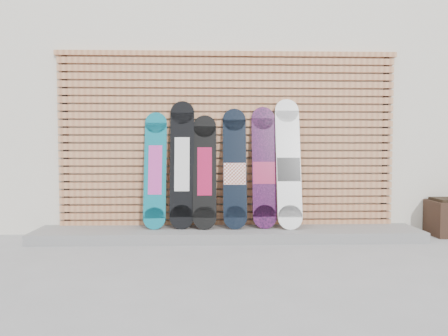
{
  "coord_description": "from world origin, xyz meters",
  "views": [
    {
      "loc": [
        -0.36,
        -4.53,
        1.13
      ],
      "look_at": [
        -0.2,
        0.75,
        0.85
      ],
      "focal_mm": 35.0,
      "sensor_mm": 36.0,
      "label": 1
    }
  ],
  "objects_px": {
    "snowboard_2": "(205,171)",
    "snowboard_5": "(288,164)",
    "snowboard_3": "(235,169)",
    "snowboard_1": "(182,164)",
    "snowboard_4": "(264,168)",
    "snowboard_0": "(155,170)"
  },
  "relations": [
    {
      "from": "snowboard_2",
      "to": "snowboard_5",
      "type": "bearing_deg",
      "value": -1.08
    },
    {
      "from": "snowboard_3",
      "to": "snowboard_5",
      "type": "bearing_deg",
      "value": -1.97
    },
    {
      "from": "snowboard_1",
      "to": "snowboard_3",
      "type": "bearing_deg",
      "value": -1.49
    },
    {
      "from": "snowboard_3",
      "to": "snowboard_5",
      "type": "distance_m",
      "value": 0.66
    },
    {
      "from": "snowboard_2",
      "to": "snowboard_5",
      "type": "xyz_separation_m",
      "value": [
        1.02,
        -0.02,
        0.09
      ]
    },
    {
      "from": "snowboard_4",
      "to": "snowboard_5",
      "type": "xyz_separation_m",
      "value": [
        0.3,
        -0.04,
        0.05
      ]
    },
    {
      "from": "snowboard_2",
      "to": "snowboard_3",
      "type": "xyz_separation_m",
      "value": [
        0.37,
        0.0,
        0.03
      ]
    },
    {
      "from": "snowboard_1",
      "to": "snowboard_5",
      "type": "distance_m",
      "value": 1.3
    },
    {
      "from": "snowboard_1",
      "to": "snowboard_2",
      "type": "xyz_separation_m",
      "value": [
        0.28,
        -0.02,
        -0.09
      ]
    },
    {
      "from": "snowboard_3",
      "to": "snowboard_5",
      "type": "height_order",
      "value": "snowboard_5"
    },
    {
      "from": "snowboard_5",
      "to": "snowboard_2",
      "type": "bearing_deg",
      "value": 178.92
    },
    {
      "from": "snowboard_3",
      "to": "snowboard_5",
      "type": "xyz_separation_m",
      "value": [
        0.66,
        -0.02,
        0.06
      ]
    },
    {
      "from": "snowboard_0",
      "to": "snowboard_1",
      "type": "distance_m",
      "value": 0.33
    },
    {
      "from": "snowboard_2",
      "to": "snowboard_3",
      "type": "bearing_deg",
      "value": 0.51
    },
    {
      "from": "snowboard_0",
      "to": "snowboard_2",
      "type": "bearing_deg",
      "value": -1.72
    },
    {
      "from": "snowboard_1",
      "to": "snowboard_4",
      "type": "distance_m",
      "value": 1.0
    },
    {
      "from": "snowboard_1",
      "to": "snowboard_3",
      "type": "relative_size",
      "value": 1.06
    },
    {
      "from": "snowboard_2",
      "to": "snowboard_3",
      "type": "relative_size",
      "value": 0.94
    },
    {
      "from": "snowboard_0",
      "to": "snowboard_2",
      "type": "relative_size",
      "value": 1.03
    },
    {
      "from": "snowboard_0",
      "to": "snowboard_5",
      "type": "distance_m",
      "value": 1.63
    },
    {
      "from": "snowboard_2",
      "to": "snowboard_4",
      "type": "bearing_deg",
      "value": 1.4
    },
    {
      "from": "snowboard_4",
      "to": "snowboard_5",
      "type": "relative_size",
      "value": 0.94
    }
  ]
}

